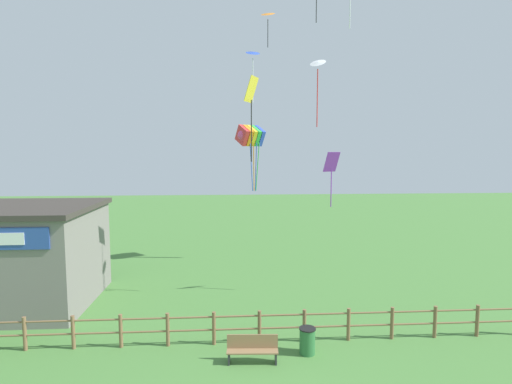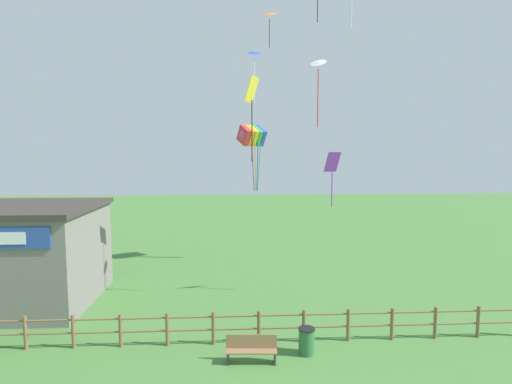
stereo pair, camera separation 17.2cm
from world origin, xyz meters
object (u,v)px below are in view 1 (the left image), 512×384
Objects in this scene: seaside_building at (9,255)px; kite_yellow_diamond at (251,100)px; kite_blue_delta at (253,56)px; kite_purple_streamer at (332,168)px; park_bench_near_fence at (252,348)px; kite_white_delta at (318,69)px; kite_orange_delta at (268,15)px; trash_bin at (307,341)px; kite_rainbow_parafoil at (250,136)px.

seaside_building is 13.70m from kite_yellow_diamond.
kite_blue_delta reaches higher than seaside_building.
kite_yellow_diamond reaches higher than kite_purple_streamer.
kite_white_delta is (3.37, 5.54, 10.65)m from park_bench_near_fence.
kite_orange_delta is at bearing 111.63° from kite_purple_streamer.
seaside_building is 1.97× the size of kite_yellow_diamond.
trash_bin is 0.24× the size of kite_yellow_diamond.
kite_rainbow_parafoil is at bearing 110.41° from kite_white_delta.
kite_white_delta is (2.75, -7.40, 2.80)m from kite_rainbow_parafoil.
park_bench_near_fence is 9.71m from kite_purple_streamer.
kite_white_delta is at bearing 75.11° from trash_bin.
trash_bin is 11.89m from kite_white_delta.
kite_white_delta is at bearing -140.66° from kite_purple_streamer.
park_bench_near_fence is 0.66× the size of kite_purple_streamer.
kite_rainbow_parafoil is 7.81m from kite_purple_streamer.
seaside_building is 4.40× the size of park_bench_near_fence.
kite_orange_delta is at bearing 82.31° from park_bench_near_fence.
trash_bin is 0.28× the size of kite_blue_delta.
kite_yellow_diamond is (-1.71, 5.59, 9.26)m from trash_bin.
kite_purple_streamer is at bearing 39.34° from kite_white_delta.
kite_rainbow_parafoil reaches higher than kite_purple_streamer.
trash_bin is at bearing -23.16° from seaside_building.
kite_purple_streamer reaches higher than trash_bin.
kite_purple_streamer is at bearing -60.94° from kite_rainbow_parafoil.
kite_orange_delta is 8.83m from kite_white_delta.
kite_yellow_diamond reaches higher than park_bench_near_fence.
trash_bin is 0.42× the size of kite_orange_delta.
seaside_building is 2.33× the size of kite_blue_delta.
kite_orange_delta is (-0.29, 12.35, 15.41)m from trash_bin.
park_bench_near_fence is 18.21m from kite_blue_delta.
kite_orange_delta is (1.11, -0.14, 7.55)m from kite_rainbow_parafoil.
kite_orange_delta is (1.73, 12.80, 15.39)m from park_bench_near_fence.
park_bench_near_fence is at bearing -167.53° from trash_bin.
kite_orange_delta reaches higher than kite_white_delta.
trash_bin is at bearing 12.47° from park_bench_near_fence.
kite_white_delta is (2.59, -7.28, -2.26)m from kite_blue_delta.
seaside_building is at bearing 179.59° from kite_yellow_diamond.
kite_white_delta is at bearing 58.69° from park_bench_near_fence.
kite_blue_delta is at bearing 86.54° from park_bench_near_fence.
kite_blue_delta is (0.78, 12.82, 12.90)m from park_bench_near_fence.
kite_orange_delta is 0.57× the size of kite_yellow_diamond.
seaside_building is 2.90× the size of kite_purple_streamer.
kite_rainbow_parafoil reaches higher than trash_bin.
kite_blue_delta is 0.85× the size of kite_yellow_diamond.
seaside_building is 3.44× the size of kite_orange_delta.
kite_blue_delta reaches higher than kite_rainbow_parafoil.
kite_rainbow_parafoil is at bearing 87.28° from park_bench_near_fence.
kite_blue_delta is at bearing 109.60° from kite_white_delta.
seaside_building is at bearing -150.87° from kite_blue_delta.
kite_yellow_diamond is at bearing -93.98° from kite_blue_delta.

